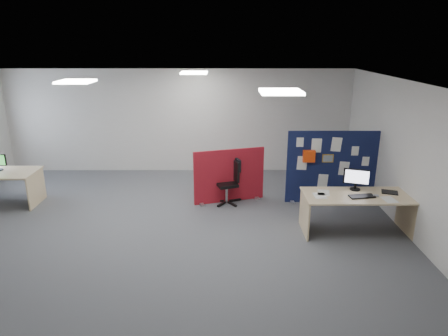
{
  "coord_description": "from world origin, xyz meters",
  "views": [
    {
      "loc": [
        1.15,
        -6.84,
        3.39
      ],
      "look_at": [
        1.18,
        0.58,
        1.0
      ],
      "focal_mm": 32.0,
      "sensor_mm": 36.0,
      "label": 1
    }
  ],
  "objects_px": {
    "main_desk": "(356,202)",
    "office_chair": "(231,178)",
    "navy_divider": "(331,167)",
    "red_divider": "(229,176)",
    "monitor_main": "(356,178)"
  },
  "relations": [
    {
      "from": "navy_divider",
      "to": "monitor_main",
      "type": "bearing_deg",
      "value": -82.67
    },
    {
      "from": "main_desk",
      "to": "office_chair",
      "type": "bearing_deg",
      "value": 148.73
    },
    {
      "from": "navy_divider",
      "to": "office_chair",
      "type": "relative_size",
      "value": 1.98
    },
    {
      "from": "red_divider",
      "to": "monitor_main",
      "type": "bearing_deg",
      "value": -43.99
    },
    {
      "from": "main_desk",
      "to": "office_chair",
      "type": "distance_m",
      "value": 2.63
    },
    {
      "from": "monitor_main",
      "to": "red_divider",
      "type": "bearing_deg",
      "value": 170.51
    },
    {
      "from": "navy_divider",
      "to": "red_divider",
      "type": "distance_m",
      "value": 2.18
    },
    {
      "from": "office_chair",
      "to": "monitor_main",
      "type": "bearing_deg",
      "value": -46.33
    },
    {
      "from": "red_divider",
      "to": "office_chair",
      "type": "bearing_deg",
      "value": -78.22
    },
    {
      "from": "navy_divider",
      "to": "office_chair",
      "type": "xyz_separation_m",
      "value": [
        -2.13,
        -0.03,
        -0.24
      ]
    },
    {
      "from": "main_desk",
      "to": "office_chair",
      "type": "relative_size",
      "value": 1.98
    },
    {
      "from": "navy_divider",
      "to": "main_desk",
      "type": "bearing_deg",
      "value": -85.18
    },
    {
      "from": "navy_divider",
      "to": "monitor_main",
      "type": "xyz_separation_m",
      "value": [
        0.15,
        -1.19,
        0.16
      ]
    },
    {
      "from": "navy_divider",
      "to": "monitor_main",
      "type": "height_order",
      "value": "navy_divider"
    },
    {
      "from": "monitor_main",
      "to": "main_desk",
      "type": "bearing_deg",
      "value": -80.91
    }
  ]
}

